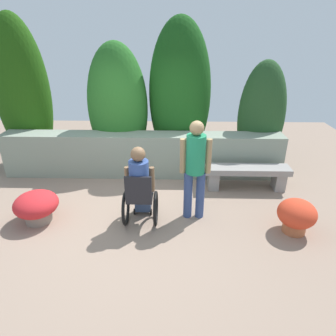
{
  "coord_description": "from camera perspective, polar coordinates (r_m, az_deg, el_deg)",
  "views": [
    {
      "loc": [
        0.69,
        -4.21,
        2.87
      ],
      "look_at": [
        0.58,
        0.12,
        0.85
      ],
      "focal_mm": 31.8,
      "sensor_mm": 36.0,
      "label": 1
    }
  ],
  "objects": [
    {
      "name": "hedge_backdrop",
      "position": [
        6.65,
        -6.97,
        12.67
      ],
      "size": [
        6.28,
        1.08,
        3.22
      ],
      "color": "#204D0F",
      "rests_on": "ground"
    },
    {
      "name": "ground_plane",
      "position": [
        5.14,
        -6.55,
        -9.14
      ],
      "size": [
        11.54,
        11.54,
        0.0
      ],
      "primitive_type": "plane",
      "color": "gray"
    },
    {
      "name": "person_in_wheelchair",
      "position": [
        4.67,
        -5.37,
        -3.9
      ],
      "size": [
        0.53,
        0.66,
        1.33
      ],
      "rotation": [
        0.0,
        0.0,
        -0.0
      ],
      "color": "black",
      "rests_on": "ground"
    },
    {
      "name": "stone_retaining_wall",
      "position": [
        6.34,
        -4.87,
        2.57
      ],
      "size": [
        5.83,
        0.48,
        0.92
      ],
      "primitive_type": "cube",
      "color": "gray",
      "rests_on": "ground"
    },
    {
      "name": "flower_pot_purple_near",
      "position": [
        4.99,
        23.41,
        -8.34
      ],
      "size": [
        0.58,
        0.58,
        0.55
      ],
      "color": "#B45F3A",
      "rests_on": "ground"
    },
    {
      "name": "person_standing_companion",
      "position": [
        4.66,
        5.26,
        0.62
      ],
      "size": [
        0.49,
        0.3,
        1.66
      ],
      "rotation": [
        0.0,
        0.0,
        -0.18
      ],
      "color": "#334679",
      "rests_on": "ground"
    },
    {
      "name": "flower_pot_terracotta_by_wall",
      "position": [
        5.29,
        -23.89,
        -6.68
      ],
      "size": [
        0.7,
        0.7,
        0.51
      ],
      "color": "gray",
      "rests_on": "ground"
    },
    {
      "name": "stone_bench",
      "position": [
        6.0,
        14.85,
        -1.07
      ],
      "size": [
        1.64,
        0.37,
        0.47
      ],
      "rotation": [
        0.0,
        0.0,
        -0.04
      ],
      "color": "gray",
      "rests_on": "ground"
    }
  ]
}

